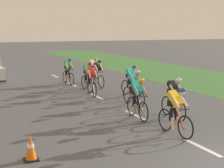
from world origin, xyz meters
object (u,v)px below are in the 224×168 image
at_px(cyclist_eighth, 68,71).
at_px(traffic_cone_mid, 31,148).
at_px(cyclist_second, 174,97).
at_px(cyclist_third, 138,98).
at_px(cyclist_fourth, 134,87).
at_px(cyclist_fifth, 131,80).
at_px(cyclist_sixth, 92,80).
at_px(cyclist_lead, 176,110).
at_px(cyclist_seventh, 88,76).
at_px(cyclist_ninth, 98,73).
at_px(cyclist_tenth, 94,69).

distance_m(cyclist_eighth, traffic_cone_mid, 12.13).
distance_m(cyclist_second, cyclist_eighth, 9.33).
xyz_separation_m(cyclist_third, cyclist_fourth, (0.94, 2.11, 0.00)).
distance_m(cyclist_fifth, cyclist_sixth, 1.92).
distance_m(cyclist_second, traffic_cone_mid, 5.96).
distance_m(cyclist_fourth, cyclist_sixth, 2.89).
relative_size(cyclist_fifth, cyclist_sixth, 1.00).
xyz_separation_m(cyclist_lead, cyclist_second, (1.10, 1.76, 0.00)).
height_order(cyclist_seventh, traffic_cone_mid, cyclist_seventh).
xyz_separation_m(cyclist_third, cyclist_seventh, (0.35, 6.25, 0.00)).
distance_m(cyclist_lead, cyclist_fourth, 4.40).
relative_size(cyclist_fourth, cyclist_ninth, 1.00).
xyz_separation_m(cyclist_fourth, cyclist_tenth, (0.70, 6.69, 0.00)).
relative_size(cyclist_lead, cyclist_ninth, 1.00).
distance_m(cyclist_eighth, cyclist_tenth, 1.60).
bearing_deg(cyclist_sixth, cyclist_eighth, 90.18).
xyz_separation_m(cyclist_second, cyclist_fifth, (0.49, 4.40, 0.00)).
bearing_deg(traffic_cone_mid, cyclist_lead, 3.82).
bearing_deg(cyclist_sixth, cyclist_fifth, -28.67).
bearing_deg(cyclist_fourth, traffic_cone_mid, -138.76).
bearing_deg(cyclist_second, cyclist_sixth, 102.66).
bearing_deg(cyclist_ninth, cyclist_fourth, -93.41).
bearing_deg(cyclist_fifth, cyclist_second, -96.36).
distance_m(cyclist_second, cyclist_seventh, 6.77).
bearing_deg(cyclist_lead, cyclist_sixth, 90.77).
height_order(cyclist_lead, cyclist_sixth, same).
xyz_separation_m(cyclist_second, cyclist_ninth, (-0.00, 7.56, 0.00)).
height_order(cyclist_fourth, cyclist_seventh, same).
relative_size(cyclist_third, cyclist_ninth, 1.00).
height_order(cyclist_lead, cyclist_tenth, same).
height_order(cyclist_lead, cyclist_fourth, same).
xyz_separation_m(cyclist_tenth, traffic_cone_mid, (-5.98, -11.31, -0.48)).
relative_size(cyclist_second, cyclist_third, 1.00).
bearing_deg(cyclist_tenth, cyclist_fifth, -88.89).
xyz_separation_m(cyclist_sixth, cyclist_seventh, (0.31, 1.40, 0.00)).
height_order(cyclist_third, cyclist_fifth, same).
bearing_deg(cyclist_sixth, cyclist_third, -90.53).
bearing_deg(cyclist_ninth, cyclist_lead, -96.71).
bearing_deg(cyclist_eighth, cyclist_seventh, -82.83).
height_order(cyclist_fourth, cyclist_eighth, same).
bearing_deg(cyclist_eighth, cyclist_fifth, -70.72).
bearing_deg(cyclist_second, cyclist_fourth, 96.67).
xyz_separation_m(cyclist_third, cyclist_sixth, (0.05, 4.85, 0.00)).
bearing_deg(cyclist_seventh, cyclist_ninth, 43.64).
xyz_separation_m(cyclist_second, cyclist_tenth, (0.40, 9.26, 0.00)).
distance_m(cyclist_third, cyclist_eighth, 8.78).
height_order(cyclist_fifth, cyclist_tenth, same).
xyz_separation_m(cyclist_fifth, cyclist_seventh, (-1.38, 2.32, 0.00)).
height_order(cyclist_fifth, cyclist_ninth, same).
height_order(cyclist_third, cyclist_ninth, same).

